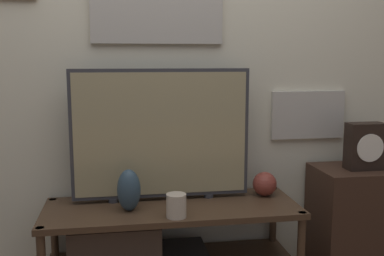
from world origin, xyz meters
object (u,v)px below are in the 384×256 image
Objects in this scene: television at (161,134)px; mantel_clock at (365,146)px; candle_jar at (176,206)px; vase_urn_stoneware at (129,190)px; vase_round_glass at (265,184)px.

television is 1.11m from mantel_clock.
television is 8.21× the size of candle_jar.
television reaches higher than vase_urn_stoneware.
television is at bearing 176.30° from mantel_clock.
candle_jar is at bearing -31.11° from vase_urn_stoneware.
vase_urn_stoneware reaches higher than candle_jar.
candle_jar is 0.44× the size of mantel_clock.
television is 3.62× the size of mantel_clock.
vase_round_glass reaches higher than candle_jar.
television reaches higher than mantel_clock.
television is 0.34m from vase_urn_stoneware.
television is at bearing 178.32° from vase_round_glass.
vase_urn_stoneware is 0.75m from vase_round_glass.
mantel_clock is at bearing -3.70° from television.
television is at bearing 98.51° from candle_jar.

